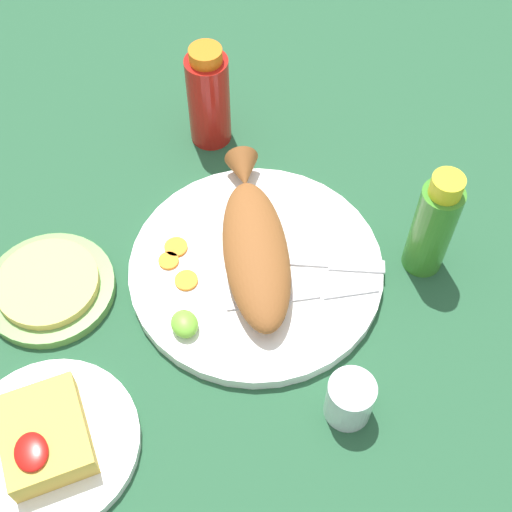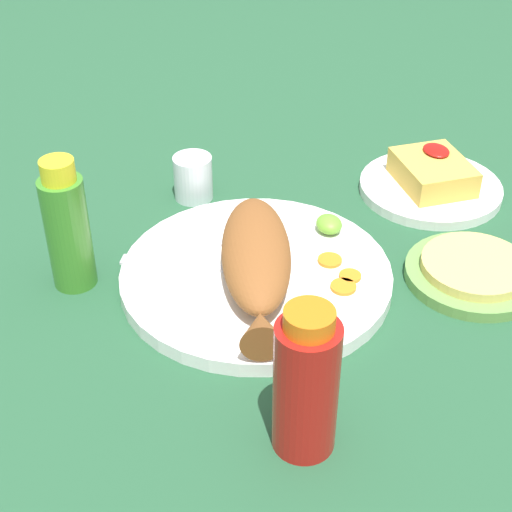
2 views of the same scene
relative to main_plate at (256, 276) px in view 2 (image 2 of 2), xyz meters
The scene contains 16 objects.
ground_plane 0.01m from the main_plate, ahead, with size 4.00×4.00×0.00m, color #235133.
main_plate is the anchor object (origin of this frame).
fried_fish 0.04m from the main_plate, 165.98° to the left, with size 0.28×0.13×0.05m.
fork_near 0.08m from the main_plate, 69.59° to the left, with size 0.09×0.17×0.00m.
fork_far 0.08m from the main_plate, 37.13° to the left, with size 0.05×0.18×0.00m.
carrot_slice_near 0.11m from the main_plate, 125.51° to the right, with size 0.03×0.03×0.00m, color orange.
carrot_slice_mid 0.09m from the main_plate, 95.59° to the right, with size 0.03×0.03×0.00m, color orange.
carrot_slice_far 0.11m from the main_plate, 113.84° to the right, with size 0.03×0.03×0.00m, color orange.
lime_wedge_main 0.12m from the main_plate, 64.38° to the right, with size 0.04×0.03×0.02m, color #6BB233.
hot_sauce_bottle_red 0.26m from the main_plate, behind, with size 0.06×0.06×0.16m.
hot_sauce_bottle_green 0.22m from the main_plate, 73.52° to the left, with size 0.05×0.05×0.16m.
salt_cup 0.21m from the main_plate, ahead, with size 0.05×0.05×0.06m.
side_plate_fries 0.32m from the main_plate, 66.04° to the right, with size 0.20×0.20×0.01m, color white.
fries_pile 0.32m from the main_plate, 65.96° to the right, with size 0.11×0.09×0.04m.
tortilla_plate 0.26m from the main_plate, 105.00° to the right, with size 0.16×0.16×0.01m, color #6B9E4C.
tortilla_stack 0.26m from the main_plate, 105.00° to the right, with size 0.13×0.13×0.01m, color #E0C666.
Camera 2 is at (-0.70, 0.20, 0.57)m, focal length 55.00 mm.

